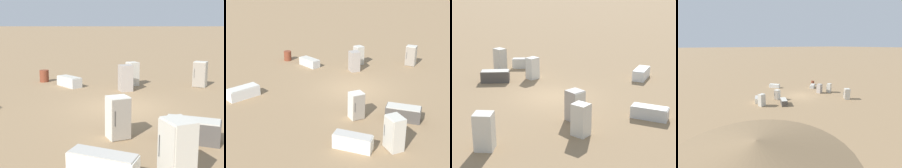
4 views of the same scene
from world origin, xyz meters
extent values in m
plane|color=#937551|center=(0.00, 0.00, 0.00)|extent=(1000.00, 1000.00, 0.00)
cube|color=beige|center=(5.25, -0.78, 0.73)|extent=(0.88, 0.85, 1.46)
cube|color=#BCB7AD|center=(5.10, -0.50, 0.73)|extent=(0.60, 0.35, 1.40)
cylinder|color=#2D2D2D|center=(5.30, -0.36, 0.80)|extent=(0.02, 0.02, 0.51)
cube|color=silver|center=(4.85, 3.13, 0.29)|extent=(1.78, 1.70, 0.57)
cube|color=beige|center=(4.85, 3.13, 0.59)|extent=(1.71, 1.63, 0.04)
cube|color=beige|center=(4.89, -4.88, 0.77)|extent=(0.96, 0.99, 1.55)
cube|color=gray|center=(4.57, -4.71, 0.77)|extent=(0.37, 0.66, 1.49)
cylinder|color=#2D2D2D|center=(4.67, -4.47, 0.85)|extent=(0.02, 0.02, 0.54)
cube|color=#4C4742|center=(-4.20, -2.27, 0.35)|extent=(1.31, 1.94, 0.71)
cube|color=beige|center=(-4.20, -2.27, 0.73)|extent=(1.26, 1.86, 0.04)
cube|color=silver|center=(-6.85, 0.54, 0.34)|extent=(1.20, 1.84, 0.67)
cube|color=#BCB7AD|center=(-6.85, 0.54, 0.69)|extent=(1.15, 1.76, 0.04)
cube|color=#A89E93|center=(3.59, -0.30, 0.75)|extent=(0.88, 0.87, 1.50)
cube|color=beige|center=(3.95, -0.18, 0.75)|extent=(0.24, 0.65, 1.44)
cylinder|color=#2D2D2D|center=(4.05, -0.41, 0.82)|extent=(0.02, 0.02, 0.52)
cube|color=beige|center=(-6.89, -1.26, 0.79)|extent=(0.95, 0.85, 1.58)
cube|color=beige|center=(-7.01, -0.97, 0.79)|extent=(0.71, 0.32, 1.51)
cylinder|color=#2D2D2D|center=(-6.76, -0.84, 0.87)|extent=(0.02, 0.02, 0.55)
cube|color=silver|center=(-3.92, 0.16, 0.72)|extent=(0.82, 0.88, 1.43)
cube|color=gray|center=(-4.21, 0.04, 0.72)|extent=(0.30, 0.64, 1.37)
cylinder|color=#2D2D2D|center=(-4.34, 0.25, 0.79)|extent=(0.02, 0.02, 0.50)
cylinder|color=brown|center=(6.39, 5.02, 0.39)|extent=(0.60, 0.60, 0.78)
camera|label=1|loc=(-13.95, 0.20, 3.79)|focal=50.00mm
camera|label=2|loc=(-18.58, 1.50, 7.76)|focal=50.00mm
camera|label=3|loc=(18.68, -7.41, 6.97)|focal=60.00mm
camera|label=4|loc=(-14.84, -21.63, 7.81)|focal=28.00mm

